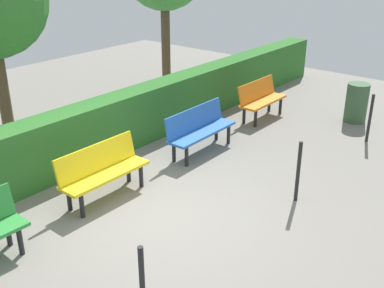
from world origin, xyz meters
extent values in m
plane|color=gray|center=(0.00, 0.00, 0.00)|extent=(19.03, 19.03, 0.00)
cube|color=orange|center=(-4.56, -0.88, 0.41)|extent=(1.38, 0.43, 0.05)
cube|color=orange|center=(-4.56, -1.07, 0.65)|extent=(1.38, 0.15, 0.42)
cylinder|color=black|center=(-5.10, -0.73, 0.20)|extent=(0.07, 0.07, 0.39)
cylinder|color=black|center=(-5.10, -1.03, 0.20)|extent=(0.07, 0.07, 0.39)
cylinder|color=black|center=(-4.02, -0.74, 0.20)|extent=(0.07, 0.07, 0.39)
cylinder|color=black|center=(-4.02, -1.04, 0.20)|extent=(0.07, 0.07, 0.39)
cube|color=blue|center=(-2.23, -0.80, 0.41)|extent=(1.63, 0.44, 0.05)
cube|color=blue|center=(-2.23, -0.99, 0.65)|extent=(1.63, 0.13, 0.42)
cylinder|color=black|center=(-2.90, -0.66, 0.20)|extent=(0.07, 0.07, 0.39)
cylinder|color=black|center=(-2.89, -0.96, 0.20)|extent=(0.07, 0.07, 0.39)
cylinder|color=black|center=(-1.57, -0.65, 0.20)|extent=(0.07, 0.07, 0.39)
cylinder|color=black|center=(-1.56, -0.95, 0.20)|extent=(0.07, 0.07, 0.39)
cube|color=yellow|center=(0.11, -0.88, 0.41)|extent=(1.52, 0.43, 0.05)
cube|color=yellow|center=(0.11, -1.07, 0.65)|extent=(1.51, 0.13, 0.42)
cylinder|color=black|center=(-0.50, -0.73, 0.20)|extent=(0.07, 0.07, 0.39)
cylinder|color=black|center=(-0.50, -1.03, 0.20)|extent=(0.07, 0.07, 0.39)
cylinder|color=black|center=(0.72, -0.74, 0.20)|extent=(0.07, 0.07, 0.39)
cylinder|color=black|center=(0.72, -1.04, 0.20)|extent=(0.07, 0.07, 0.39)
cylinder|color=black|center=(1.78, -0.64, 0.20)|extent=(0.07, 0.07, 0.39)
cylinder|color=black|center=(1.78, -0.94, 0.20)|extent=(0.07, 0.07, 0.39)
cube|color=#2D6B28|center=(-1.07, -2.15, 0.54)|extent=(15.03, 0.55, 1.08)
cylinder|color=brown|center=(-5.02, -4.25, 1.26)|extent=(0.24, 0.24, 2.52)
cylinder|color=brown|center=(-0.01, -3.83, 1.10)|extent=(0.22, 0.22, 2.20)
cylinder|color=black|center=(-4.75, 1.46, 0.50)|extent=(0.06, 0.06, 1.00)
cylinder|color=black|center=(-1.72, 1.46, 0.50)|extent=(0.06, 0.06, 1.00)
cylinder|color=black|center=(1.66, 1.46, 0.50)|extent=(0.06, 0.06, 1.00)
cylinder|color=#385938|center=(-5.73, 0.81, 0.44)|extent=(0.48, 0.48, 0.87)
camera|label=1|loc=(4.28, 4.26, 3.75)|focal=43.86mm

